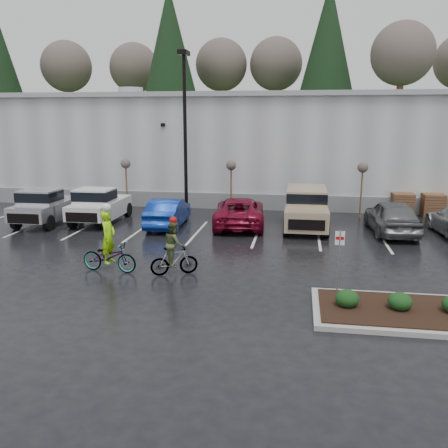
% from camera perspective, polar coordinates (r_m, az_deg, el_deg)
% --- Properties ---
extents(ground, '(120.00, 120.00, 0.00)m').
position_cam_1_polar(ground, '(15.87, -0.49, -8.18)').
color(ground, black).
rests_on(ground, ground).
extents(warehouse, '(60.50, 15.50, 7.20)m').
position_cam_1_polar(warehouse, '(36.75, 5.24, 9.53)').
color(warehouse, '#A6A9AB').
rests_on(warehouse, ground).
extents(wooded_ridge, '(80.00, 25.00, 6.00)m').
position_cam_1_polar(wooded_ridge, '(59.73, 6.75, 10.09)').
color(wooded_ridge, '#26421B').
rests_on(wooded_ridge, ground).
extents(lamppost, '(0.50, 1.00, 9.22)m').
position_cam_1_polar(lamppost, '(27.39, -4.73, 12.73)').
color(lamppost, black).
rests_on(lamppost, ground).
extents(sapling_west, '(0.60, 0.60, 3.20)m').
position_cam_1_polar(sapling_west, '(29.68, -11.74, 6.79)').
color(sapling_west, '#543321').
rests_on(sapling_west, ground).
extents(sapling_mid, '(0.60, 0.60, 3.20)m').
position_cam_1_polar(sapling_mid, '(28.06, 0.87, 6.72)').
color(sapling_mid, '#543321').
rests_on(sapling_mid, ground).
extents(sapling_east, '(0.60, 0.60, 3.20)m').
position_cam_1_polar(sapling_east, '(28.00, 16.33, 6.20)').
color(sapling_east, '#543321').
rests_on(sapling_east, ground).
extents(pallet_stack_a, '(1.20, 1.20, 1.35)m').
position_cam_1_polar(pallet_stack_a, '(29.68, 20.64, 2.23)').
color(pallet_stack_a, '#543321').
rests_on(pallet_stack_a, ground).
extents(pallet_stack_b, '(1.20, 1.20, 1.35)m').
position_cam_1_polar(pallet_stack_b, '(30.07, 23.81, 2.09)').
color(pallet_stack_b, '#543321').
rests_on(pallet_stack_b, ground).
extents(shrub_a, '(0.70, 0.70, 0.52)m').
position_cam_1_polar(shrub_a, '(14.68, 14.61, -8.67)').
color(shrub_a, black).
rests_on(shrub_a, curb_island).
extents(shrub_b, '(0.70, 0.70, 0.52)m').
position_cam_1_polar(shrub_b, '(14.91, 20.42, -8.73)').
color(shrub_b, black).
rests_on(shrub_b, curb_island).
extents(fire_lane_sign, '(0.30, 0.05, 2.20)m').
position_cam_1_polar(fire_lane_sign, '(15.48, 13.67, -3.61)').
color(fire_lane_sign, gray).
rests_on(fire_lane_sign, ground).
extents(pickup_silver, '(2.10, 5.20, 1.96)m').
position_cam_1_polar(pickup_silver, '(27.64, -20.27, 2.18)').
color(pickup_silver, '#B6B8BE').
rests_on(pickup_silver, ground).
extents(pickup_white, '(2.10, 5.20, 1.96)m').
position_cam_1_polar(pickup_white, '(27.09, -14.46, 2.37)').
color(pickup_white, silver).
rests_on(pickup_white, ground).
extents(car_blue, '(1.82, 4.67, 1.52)m').
position_cam_1_polar(car_blue, '(25.18, -6.74, 1.40)').
color(car_blue, navy).
rests_on(car_blue, ground).
extents(car_red, '(3.03, 5.69, 1.52)m').
position_cam_1_polar(car_red, '(25.19, 1.86, 1.50)').
color(car_red, maroon).
rests_on(car_red, ground).
extents(suv_tan, '(2.20, 5.10, 2.06)m').
position_cam_1_polar(suv_tan, '(24.85, 9.86, 1.79)').
color(suv_tan, tan).
rests_on(suv_tan, ground).
extents(car_grey, '(2.30, 5.08, 1.69)m').
position_cam_1_polar(car_grey, '(24.97, 19.53, 0.86)').
color(car_grey, slate).
rests_on(car_grey, ground).
extents(cyclist_hivis, '(2.21, 0.96, 2.60)m').
position_cam_1_polar(cyclist_hivis, '(18.20, -13.66, -3.16)').
color(cyclist_hivis, '#3F3F44').
rests_on(cyclist_hivis, ground).
extents(cyclist_olive, '(1.74, 1.13, 2.19)m').
position_cam_1_polar(cyclist_olive, '(17.41, -6.04, -3.55)').
color(cyclist_olive, '#3F3F44').
rests_on(cyclist_olive, ground).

